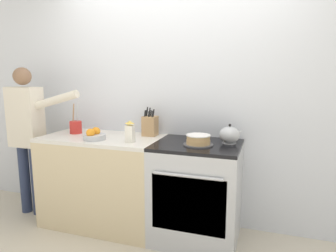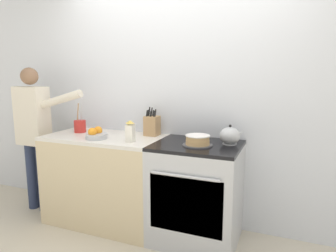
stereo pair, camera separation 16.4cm
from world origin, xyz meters
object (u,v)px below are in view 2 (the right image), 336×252
at_px(tea_kettle, 230,136).
at_px(utensil_crock, 80,126).
at_px(stove_range, 196,193).
at_px(milk_carton, 130,132).
at_px(layer_cake, 198,141).
at_px(knife_block, 152,125).
at_px(fruit_bowl, 96,134).
at_px(person_baker, 34,127).

bearing_deg(tea_kettle, utensil_crock, -178.43).
height_order(stove_range, tea_kettle, tea_kettle).
relative_size(stove_range, milk_carton, 4.59).
xyz_separation_m(layer_cake, tea_kettle, (0.25, 0.16, 0.03)).
relative_size(stove_range, tea_kettle, 4.16).
height_order(stove_range, knife_block, knife_block).
height_order(tea_kettle, fruit_bowl, tea_kettle).
distance_m(fruit_bowl, milk_carton, 0.38).
bearing_deg(stove_range, milk_carton, -166.63).
relative_size(tea_kettle, person_baker, 0.14).
bearing_deg(tea_kettle, milk_carton, -164.00).
bearing_deg(tea_kettle, person_baker, -175.53).
bearing_deg(utensil_crock, tea_kettle, 1.57).
height_order(knife_block, utensil_crock, utensil_crock).
height_order(stove_range, person_baker, person_baker).
bearing_deg(fruit_bowl, utensil_crock, 149.26).
height_order(milk_carton, person_baker, person_baker).
xyz_separation_m(knife_block, fruit_bowl, (-0.43, -0.35, -0.06)).
relative_size(stove_range, utensil_crock, 2.95).
relative_size(stove_range, fruit_bowl, 4.33).
relative_size(tea_kettle, knife_block, 0.77).
bearing_deg(milk_carton, person_baker, 176.22).
bearing_deg(milk_carton, fruit_bowl, -179.16).
height_order(utensil_crock, milk_carton, utensil_crock).
xyz_separation_m(utensil_crock, milk_carton, (0.72, -0.20, 0.03)).
xyz_separation_m(stove_range, tea_kettle, (0.27, 0.11, 0.53)).
xyz_separation_m(utensil_crock, person_baker, (-0.52, -0.12, -0.03)).
height_order(layer_cake, person_baker, person_baker).
xyz_separation_m(stove_range, utensil_crock, (-1.32, 0.06, 0.52)).
xyz_separation_m(layer_cake, milk_carton, (-0.61, -0.09, 0.05)).
bearing_deg(person_baker, knife_block, 14.19).
bearing_deg(tea_kettle, fruit_bowl, -168.43).
height_order(tea_kettle, utensil_crock, utensil_crock).
distance_m(utensil_crock, milk_carton, 0.75).
bearing_deg(fruit_bowl, stove_range, 8.63).
relative_size(layer_cake, tea_kettle, 1.19).
bearing_deg(utensil_crock, person_baker, -166.93).
distance_m(utensil_crock, person_baker, 0.54).
height_order(stove_range, milk_carton, milk_carton).
distance_m(stove_range, utensil_crock, 1.42).
xyz_separation_m(stove_range, person_baker, (-1.84, -0.06, 0.49)).
xyz_separation_m(tea_kettle, milk_carton, (-0.86, -0.25, 0.02)).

